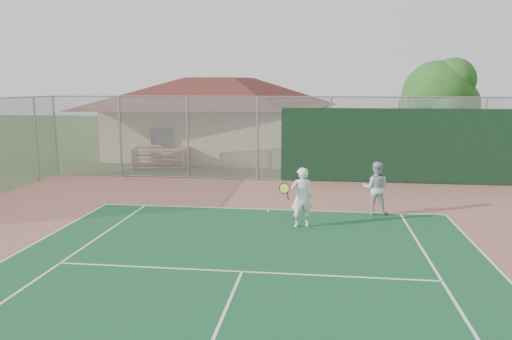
# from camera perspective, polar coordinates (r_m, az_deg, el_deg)

# --- Properties ---
(back_fence) EXTENTS (20.08, 0.11, 3.53)m
(back_fence) POSITION_cam_1_polar(r_m,az_deg,el_deg) (20.71, 8.75, 3.20)
(back_fence) COLOR gray
(back_fence) RESTS_ON ground
(clubhouse) EXTENTS (12.84, 9.27, 5.21)m
(clubhouse) POSITION_cam_1_polar(r_m,az_deg,el_deg) (28.04, -4.01, 6.93)
(clubhouse) COLOR tan
(clubhouse) RESTS_ON ground
(bleachers) EXTENTS (2.79, 1.83, 0.98)m
(bleachers) POSITION_cam_1_polar(r_m,az_deg,el_deg) (24.50, -10.91, 1.41)
(bleachers) COLOR #A52926
(bleachers) RESTS_ON ground
(tree) EXTENTS (3.70, 3.51, 5.17)m
(tree) POSITION_cam_1_polar(r_m,az_deg,el_deg) (23.99, 20.23, 7.72)
(tree) COLOR #321F12
(tree) RESTS_ON ground
(player_white_front) EXTENTS (0.99, 0.71, 1.69)m
(player_white_front) POSITION_cam_1_polar(r_m,az_deg,el_deg) (14.00, 5.19, -3.18)
(player_white_front) COLOR white
(player_white_front) RESTS_ON ground
(player_grey_back) EXTENTS (0.85, 0.69, 1.63)m
(player_grey_back) POSITION_cam_1_polar(r_m,az_deg,el_deg) (15.77, 13.50, -2.09)
(player_grey_back) COLOR #B1B5B7
(player_grey_back) RESTS_ON ground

